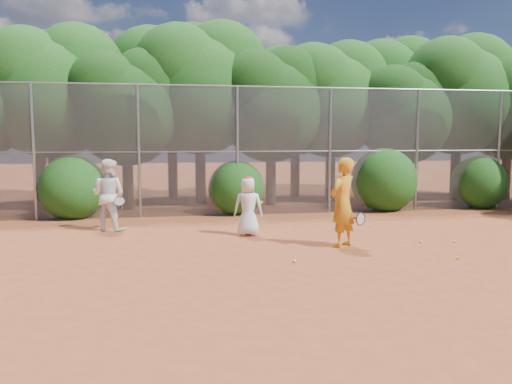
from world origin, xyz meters
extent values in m
plane|color=#944221|center=(0.00, 0.00, 0.00)|extent=(80.00, 80.00, 0.00)
cylinder|color=gray|center=(-7.00, 6.00, 2.00)|extent=(0.09, 0.09, 4.00)
cylinder|color=gray|center=(-4.00, 6.00, 2.00)|extent=(0.09, 0.09, 4.00)
cylinder|color=gray|center=(-1.00, 6.00, 2.00)|extent=(0.09, 0.09, 4.00)
cylinder|color=gray|center=(2.00, 6.00, 2.00)|extent=(0.09, 0.09, 4.00)
cylinder|color=gray|center=(5.00, 6.00, 2.00)|extent=(0.09, 0.09, 4.00)
cylinder|color=gray|center=(8.00, 6.00, 2.00)|extent=(0.09, 0.09, 4.00)
cylinder|color=gray|center=(0.00, 6.00, 4.00)|extent=(20.00, 0.05, 0.05)
cylinder|color=gray|center=(0.00, 6.00, 2.00)|extent=(20.00, 0.04, 0.04)
cube|color=slate|center=(0.00, 6.00, 2.00)|extent=(20.00, 0.02, 4.00)
cylinder|color=black|center=(-7.00, 8.50, 1.26)|extent=(0.38, 0.38, 2.52)
sphere|color=#154611|center=(-7.00, 8.50, 3.73)|extent=(4.03, 4.03, 4.03)
sphere|color=#154611|center=(-6.19, 8.90, 4.74)|extent=(3.23, 3.23, 3.23)
sphere|color=#154611|center=(-7.71, 8.20, 4.54)|extent=(3.02, 3.02, 3.02)
cylinder|color=black|center=(-4.50, 7.80, 1.08)|extent=(0.36, 0.36, 2.17)
sphere|color=black|center=(-4.50, 7.80, 3.21)|extent=(3.47, 3.47, 3.47)
sphere|color=black|center=(-3.81, 8.15, 4.08)|extent=(2.78, 2.78, 2.78)
sphere|color=black|center=(-5.11, 7.54, 3.91)|extent=(2.60, 2.60, 2.60)
cylinder|color=black|center=(-2.00, 8.80, 1.33)|extent=(0.39, 0.39, 2.66)
sphere|color=#154611|center=(-2.00, 8.80, 3.94)|extent=(4.26, 4.26, 4.26)
sphere|color=#154611|center=(-1.15, 9.23, 5.00)|extent=(3.40, 3.40, 3.40)
sphere|color=#154611|center=(-2.74, 8.48, 4.79)|extent=(3.19, 3.19, 3.19)
cylinder|color=black|center=(0.50, 8.20, 1.14)|extent=(0.37, 0.37, 2.27)
sphere|color=black|center=(0.50, 8.20, 3.37)|extent=(3.64, 3.64, 3.64)
sphere|color=black|center=(1.23, 8.56, 4.28)|extent=(2.91, 2.91, 2.91)
sphere|color=black|center=(-0.14, 7.93, 4.10)|extent=(2.73, 2.73, 2.73)
cylinder|color=black|center=(3.00, 9.00, 1.22)|extent=(0.38, 0.38, 2.45)
sphere|color=#154611|center=(3.00, 9.00, 3.63)|extent=(3.92, 3.92, 3.92)
sphere|color=#154611|center=(3.78, 9.39, 4.61)|extent=(3.14, 3.14, 3.14)
sphere|color=#154611|center=(2.31, 8.71, 4.41)|extent=(2.94, 2.94, 2.94)
cylinder|color=black|center=(5.50, 8.00, 1.05)|extent=(0.36, 0.36, 2.10)
sphere|color=black|center=(5.50, 8.00, 3.11)|extent=(3.36, 3.36, 3.36)
sphere|color=black|center=(6.17, 8.34, 3.95)|extent=(2.69, 2.69, 2.69)
sphere|color=black|center=(4.91, 7.75, 3.78)|extent=(2.52, 2.52, 2.52)
cylinder|color=black|center=(8.00, 8.60, 1.29)|extent=(0.39, 0.39, 2.59)
sphere|color=#154611|center=(8.00, 8.60, 3.83)|extent=(4.14, 4.14, 4.14)
sphere|color=#154611|center=(8.83, 9.01, 4.87)|extent=(3.32, 3.32, 3.32)
sphere|color=#154611|center=(7.27, 8.29, 4.66)|extent=(3.11, 3.11, 3.11)
cylinder|color=black|center=(10.00, 8.30, 1.15)|extent=(0.37, 0.37, 2.31)
sphere|color=black|center=(10.00, 8.30, 3.42)|extent=(3.70, 3.70, 3.70)
sphere|color=black|center=(9.35, 8.02, 4.16)|extent=(2.77, 2.77, 2.77)
cylinder|color=black|center=(-8.00, 10.80, 1.31)|extent=(0.39, 0.39, 2.62)
sphere|color=#154611|center=(-8.00, 10.80, 3.88)|extent=(4.20, 4.20, 4.20)
sphere|color=#154611|center=(-7.16, 11.22, 4.94)|extent=(3.36, 3.36, 3.36)
sphere|color=#154611|center=(-8.73, 10.49, 4.72)|extent=(3.15, 3.15, 3.15)
cylinder|color=black|center=(-3.00, 11.00, 1.40)|extent=(0.40, 0.40, 2.80)
sphere|color=#154611|center=(-3.00, 11.00, 4.14)|extent=(4.48, 4.48, 4.48)
sphere|color=#154611|center=(-2.10, 11.45, 5.26)|extent=(3.58, 3.58, 3.58)
sphere|color=#154611|center=(-3.78, 10.66, 5.04)|extent=(3.36, 3.36, 3.36)
cylinder|color=black|center=(2.00, 10.60, 1.26)|extent=(0.38, 0.38, 2.52)
sphere|color=#154611|center=(2.00, 10.60, 3.73)|extent=(4.03, 4.03, 4.03)
sphere|color=#154611|center=(2.81, 11.00, 4.74)|extent=(3.23, 3.23, 3.23)
sphere|color=#154611|center=(1.29, 10.30, 4.54)|extent=(3.02, 3.02, 3.02)
cylinder|color=black|center=(6.50, 11.20, 1.36)|extent=(0.40, 0.40, 2.73)
sphere|color=#154611|center=(6.50, 11.20, 4.04)|extent=(4.37, 4.37, 4.37)
sphere|color=#154611|center=(7.37, 11.64, 5.13)|extent=(3.49, 3.49, 3.49)
sphere|color=#154611|center=(5.74, 10.87, 4.91)|extent=(3.28, 3.28, 3.28)
sphere|color=#154611|center=(-6.00, 6.30, 1.00)|extent=(2.00, 2.00, 2.00)
sphere|color=#154611|center=(-1.00, 6.30, 0.90)|extent=(1.80, 1.80, 1.80)
sphere|color=#154611|center=(4.00, 6.30, 1.10)|extent=(2.20, 2.20, 2.20)
sphere|color=#154611|center=(7.50, 6.30, 0.95)|extent=(1.90, 1.90, 1.90)
imported|color=orange|center=(0.70, 1.02, 0.99)|extent=(0.87, 0.81, 1.99)
torus|color=black|center=(1.05, 0.82, 0.65)|extent=(0.28, 0.17, 0.30)
cylinder|color=black|center=(0.94, 1.01, 0.65)|extent=(0.16, 0.26, 0.03)
imported|color=white|center=(-1.17, 2.65, 0.73)|extent=(0.77, 0.56, 1.46)
ellipsoid|color=red|center=(-1.17, 2.65, 1.42)|extent=(0.22, 0.22, 0.13)
sphere|color=#C9E529|center=(-0.87, 2.45, 0.85)|extent=(0.07, 0.07, 0.07)
imported|color=white|center=(-4.67, 3.94, 0.94)|extent=(1.12, 1.02, 1.87)
torus|color=black|center=(-4.37, 3.64, 0.80)|extent=(0.31, 0.21, 0.26)
cylinder|color=black|center=(-4.37, 3.82, 0.67)|extent=(0.04, 0.24, 0.19)
sphere|color=#C9E529|center=(2.60, 1.04, 0.03)|extent=(0.07, 0.07, 0.07)
sphere|color=#C9E529|center=(2.28, 3.33, 0.03)|extent=(0.07, 0.07, 0.07)
sphere|color=#C9E529|center=(2.57, -0.52, 0.03)|extent=(0.07, 0.07, 0.07)
sphere|color=#C9E529|center=(3.40, 0.94, 0.03)|extent=(0.07, 0.07, 0.07)
sphere|color=#C9E529|center=(-0.70, -0.22, 0.03)|extent=(0.07, 0.07, 0.07)
sphere|color=#C9E529|center=(2.59, 4.49, 0.03)|extent=(0.07, 0.07, 0.07)
camera|label=1|loc=(-3.01, -9.46, 2.41)|focal=35.00mm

